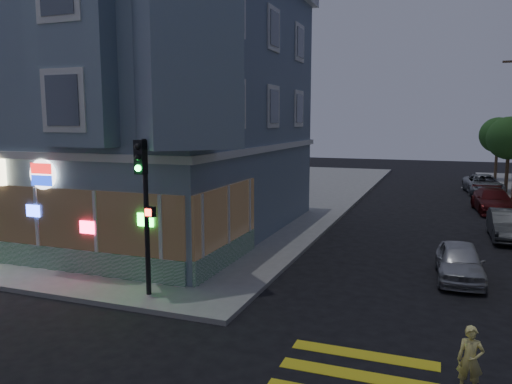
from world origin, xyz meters
The scene contains 11 objects.
ground centered at (0.00, 0.00, 0.00)m, with size 120.00×120.00×0.00m, color black.
sidewalk_nw centered at (-13.50, 23.00, 0.07)m, with size 33.00×42.00×0.15m, color gray.
corner_building centered at (-6.00, 10.98, 5.82)m, with size 14.60×14.60×11.40m.
street_tree_near centered at (12.20, 30.00, 3.94)m, with size 3.00×3.00×5.30m.
street_tree_far centered at (12.20, 38.00, 3.94)m, with size 3.00×3.00×5.30m.
running_child centered at (8.60, 0.79, 0.66)m, with size 0.48×0.32×1.32m, color #F4E77D.
parked_car_a centered at (8.60, 8.13, 0.61)m, with size 1.43×3.56×1.21m, color #AAADB2.
parked_car_b centered at (10.70, 14.85, 0.64)m, with size 1.36×3.90×1.28m, color #333537.
parked_car_c centered at (10.70, 21.74, 0.67)m, with size 1.88×4.62×1.34m, color #561314.
parked_car_d centered at (10.70, 29.52, 0.68)m, with size 2.26×4.89×1.36m, color gray.
traffic_signal centered at (0.12, 2.89, 3.19)m, with size 0.53×0.50×4.50m.
Camera 1 is at (7.92, -8.95, 5.15)m, focal length 35.00 mm.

